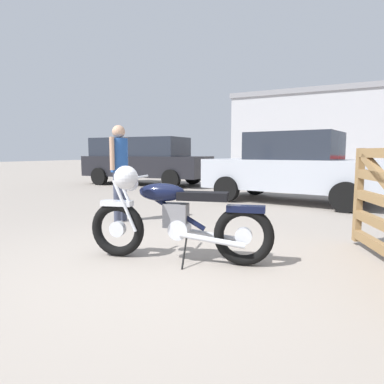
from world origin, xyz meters
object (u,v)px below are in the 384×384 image
object	(u,v)px
red_hatchback_near	(294,168)
dark_sedan_left	(144,159)
vintage_motorcycle	(172,217)
bystander	(119,163)

from	to	relation	value
red_hatchback_near	dark_sedan_left	distance (m)	6.29
vintage_motorcycle	red_hatchback_near	distance (m)	5.32
red_hatchback_near	dark_sedan_left	size ratio (longest dim) A/B	0.93
bystander	red_hatchback_near	xyz separation A→B (m)	(2.31, 3.72, -0.18)
vintage_motorcycle	red_hatchback_near	bearing A→B (deg)	-106.70
bystander	red_hatchback_near	size ratio (longest dim) A/B	0.38
bystander	vintage_motorcycle	bearing A→B (deg)	-39.80
bystander	red_hatchback_near	distance (m)	4.38
vintage_motorcycle	bystander	world-z (taller)	bystander
red_hatchback_near	vintage_motorcycle	bearing A→B (deg)	-85.62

